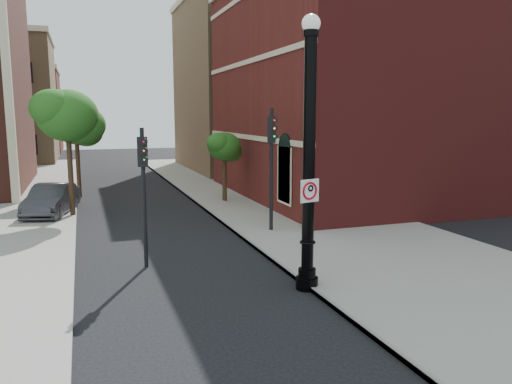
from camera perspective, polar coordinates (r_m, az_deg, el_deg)
name	(u,v)px	position (r m, az deg, el deg)	size (l,w,h in m)	color
ground	(240,301)	(13.03, -1.88, -12.40)	(120.00, 120.00, 0.00)	black
sidewalk_right	(296,212)	(24.09, 4.63, -2.33)	(8.00, 60.00, 0.12)	gray
curb_edge	(217,218)	(22.80, -4.49, -2.94)	(0.10, 60.00, 0.14)	gray
brick_wall_building	(423,89)	(32.28, 18.52, 11.14)	(22.30, 16.30, 12.50)	maroon
bg_building_red	(9,112)	(70.10, -26.44, 8.18)	(12.00, 12.00, 10.00)	maroon
bg_building_tan_b	(309,89)	(46.04, 6.09, 11.65)	(22.00, 14.00, 14.00)	#987952
lamppost	(309,167)	(13.23, 6.05, 2.81)	(0.61, 0.61, 7.23)	black
no_parking_sign	(310,191)	(13.12, 6.16, 0.16)	(0.60, 0.18, 0.61)	white
parked_car	(51,200)	(25.34, -22.34, -0.85)	(1.57, 4.50, 1.48)	#303035
traffic_signal_left	(143,174)	(15.53, -12.74, 1.96)	(0.33, 0.38, 4.33)	black
traffic_signal_right	(272,150)	(19.72, 1.81, 4.85)	(0.40, 0.44, 4.96)	black
utility_pole	(311,172)	(19.61, 6.27, 2.30)	(0.10, 0.10, 5.00)	#999999
street_tree_a	(68,117)	(24.28, -20.67, 8.03)	(3.24, 2.93, 5.84)	#342115
street_tree_b	(77,128)	(30.12, -19.81, 6.94)	(2.81, 2.54, 5.06)	#342115
street_tree_c	(225,148)	(26.76, -3.62, 5.10)	(2.10, 1.90, 3.79)	#342115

